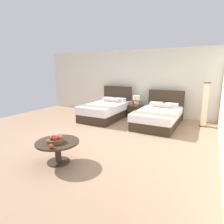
# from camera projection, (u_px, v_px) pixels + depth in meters

# --- Properties ---
(ground_plane) EXTENTS (9.39, 10.10, 0.02)m
(ground_plane) POSITION_uv_depth(u_px,v_px,m) (103.00, 138.00, 5.31)
(ground_plane) COLOR #9D7A5F
(wall_back) EXTENTS (9.39, 0.12, 2.65)m
(wall_back) POSITION_uv_depth(u_px,v_px,m) (143.00, 83.00, 7.85)
(wall_back) COLOR silver
(wall_back) RESTS_ON ground
(bed_near_window) EXTENTS (1.28, 2.14, 1.18)m
(bed_near_window) POSITION_uv_depth(u_px,v_px,m) (106.00, 110.00, 7.39)
(bed_near_window) COLOR #35261B
(bed_near_window) RESTS_ON ground
(bed_near_corner) EXTENTS (1.33, 2.16, 1.11)m
(bed_near_corner) POSITION_uv_depth(u_px,v_px,m) (158.00, 117.00, 6.48)
(bed_near_corner) COLOR #35261B
(bed_near_corner) RESTS_ON ground
(nightstand) EXTENTS (0.58, 0.42, 0.45)m
(nightstand) POSITION_uv_depth(u_px,v_px,m) (136.00, 111.00, 7.64)
(nightstand) COLOR #35261B
(nightstand) RESTS_ON ground
(table_lamp) EXTENTS (0.28, 0.28, 0.41)m
(table_lamp) POSITION_uv_depth(u_px,v_px,m) (136.00, 100.00, 7.56)
(table_lamp) COLOR tan
(table_lamp) RESTS_ON nightstand
(vase) EXTENTS (0.11, 0.11, 0.20)m
(vase) POSITION_uv_depth(u_px,v_px,m) (132.00, 103.00, 7.62)
(vase) COLOR gray
(vase) RESTS_ON nightstand
(coffee_table) EXTENTS (0.86, 0.86, 0.45)m
(coffee_table) POSITION_uv_depth(u_px,v_px,m) (58.00, 147.00, 3.83)
(coffee_table) COLOR #35261B
(coffee_table) RESTS_ON ground
(fruit_bowl) EXTENTS (0.35, 0.35, 0.19)m
(fruit_bowl) POSITION_uv_depth(u_px,v_px,m) (56.00, 139.00, 3.75)
(fruit_bowl) COLOR brown
(fruit_bowl) RESTS_ON coffee_table
(loose_apple) EXTENTS (0.08, 0.08, 0.08)m
(loose_apple) POSITION_uv_depth(u_px,v_px,m) (51.00, 146.00, 3.46)
(loose_apple) COLOR #BA3520
(loose_apple) RESTS_ON coffee_table
(floor_lamp_corner) EXTENTS (0.21, 0.21, 1.45)m
(floor_lamp_corner) POSITION_uv_depth(u_px,v_px,m) (205.00, 105.00, 6.26)
(floor_lamp_corner) COLOR #2D231A
(floor_lamp_corner) RESTS_ON ground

